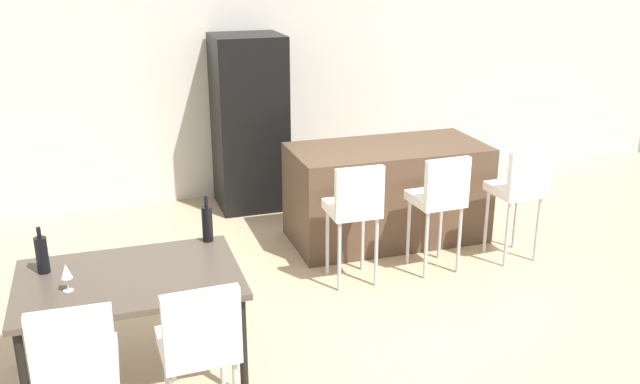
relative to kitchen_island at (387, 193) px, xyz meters
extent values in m
plane|color=tan|center=(-0.50, -1.17, -0.46)|extent=(10.00, 10.00, 0.00)
cube|color=beige|center=(-0.50, 1.75, 0.99)|extent=(10.00, 0.12, 2.90)
cube|color=#4C3828|center=(0.00, 0.00, 0.00)|extent=(1.83, 0.89, 0.92)
cube|color=white|center=(-0.64, -0.76, 0.19)|extent=(0.41, 0.41, 0.08)
cube|color=white|center=(-0.65, -0.93, 0.41)|extent=(0.40, 0.07, 0.36)
cylinder|color=#B2B2B7|center=(-0.80, -0.60, -0.16)|extent=(0.03, 0.03, 0.61)
cylinder|color=#B2B2B7|center=(-0.48, -0.61, -0.16)|extent=(0.03, 0.03, 0.61)
cylinder|color=#B2B2B7|center=(-0.81, -0.92, -0.16)|extent=(0.03, 0.03, 0.61)
cylinder|color=#B2B2B7|center=(-0.49, -0.93, -0.16)|extent=(0.03, 0.03, 0.61)
cube|color=white|center=(0.12, -0.76, 0.19)|extent=(0.42, 0.42, 0.08)
cube|color=white|center=(0.13, -0.93, 0.41)|extent=(0.40, 0.08, 0.36)
cylinder|color=#B2B2B7|center=(-0.05, -0.61, -0.16)|extent=(0.03, 0.03, 0.61)
cylinder|color=#B2B2B7|center=(0.27, -0.60, -0.16)|extent=(0.03, 0.03, 0.61)
cylinder|color=#B2B2B7|center=(-0.03, -0.93, -0.16)|extent=(0.03, 0.03, 0.61)
cylinder|color=#B2B2B7|center=(0.28, -0.92, -0.16)|extent=(0.03, 0.03, 0.61)
cube|color=white|center=(0.90, -0.76, 0.19)|extent=(0.42, 0.42, 0.08)
cube|color=white|center=(0.90, -0.93, 0.41)|extent=(0.40, 0.08, 0.36)
cylinder|color=#B2B2B7|center=(0.73, -0.61, -0.16)|extent=(0.03, 0.03, 0.61)
cylinder|color=#B2B2B7|center=(1.05, -0.60, -0.16)|extent=(0.03, 0.03, 0.61)
cylinder|color=#B2B2B7|center=(0.74, -0.93, -0.16)|extent=(0.03, 0.03, 0.61)
cylinder|color=#B2B2B7|center=(1.06, -0.92, -0.16)|extent=(0.03, 0.03, 0.61)
cube|color=#4C4238|center=(-2.47, -1.68, 0.26)|extent=(1.36, 0.94, 0.04)
cylinder|color=black|center=(-3.09, -1.27, -0.11)|extent=(0.05, 0.05, 0.70)
cylinder|color=black|center=(-1.85, -1.27, -0.11)|extent=(0.05, 0.05, 0.70)
cylinder|color=black|center=(-1.85, -2.10, -0.11)|extent=(0.05, 0.05, 0.70)
cube|color=white|center=(-2.78, -2.46, 0.19)|extent=(0.41, 0.41, 0.08)
cube|color=white|center=(-2.78, -2.63, 0.41)|extent=(0.40, 0.07, 0.36)
cube|color=white|center=(-2.16, -2.46, 0.19)|extent=(0.42, 0.42, 0.08)
cube|color=white|center=(-2.16, -2.63, 0.41)|extent=(0.40, 0.08, 0.36)
cylinder|color=#B2B2B7|center=(-2.01, -2.29, -0.16)|extent=(0.03, 0.03, 0.61)
cylinder|color=black|center=(-1.91, -1.28, 0.41)|extent=(0.07, 0.07, 0.25)
cylinder|color=black|center=(-1.91, -1.28, 0.57)|extent=(0.03, 0.03, 0.08)
cylinder|color=black|center=(-2.97, -1.46, 0.40)|extent=(0.08, 0.08, 0.24)
cylinder|color=black|center=(-2.97, -1.46, 0.55)|extent=(0.03, 0.03, 0.07)
cylinder|color=silver|center=(-2.82, -1.77, 0.28)|extent=(0.06, 0.06, 0.00)
cylinder|color=silver|center=(-2.82, -1.77, 0.32)|extent=(0.01, 0.01, 0.08)
cone|color=silver|center=(-2.82, -1.77, 0.41)|extent=(0.07, 0.07, 0.09)
cube|color=black|center=(-1.03, 1.31, 0.46)|extent=(0.72, 0.68, 1.84)
camera|label=1|loc=(-2.55, -5.77, 2.20)|focal=39.15mm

